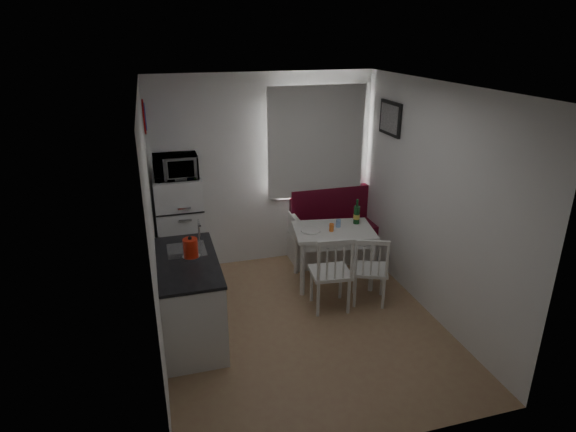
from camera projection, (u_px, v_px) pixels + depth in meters
name	position (u px, v px, depth m)	size (l,w,h in m)	color
floor	(302.00, 324.00, 5.39)	(3.00, 3.50, 0.02)	#9B7152
ceiling	(306.00, 86.00, 4.45)	(3.00, 3.50, 0.02)	white
wall_back	(264.00, 171.00, 6.49)	(3.00, 0.02, 2.60)	white
wall_front	(380.00, 304.00, 3.35)	(3.00, 0.02, 2.60)	white
wall_left	(153.00, 233.00, 4.53)	(0.02, 3.50, 2.60)	white
wall_right	(433.00, 203.00, 5.30)	(0.02, 3.50, 2.60)	white
window	(315.00, 145.00, 6.52)	(1.22, 0.06, 1.47)	white
curtain	(316.00, 142.00, 6.44)	(1.35, 0.02, 1.50)	white
kitchen_counter	(190.00, 298.00, 5.06)	(0.62, 1.32, 1.16)	white
wall_sign	(145.00, 117.00, 5.53)	(0.40, 0.40, 0.03)	#1B3BA5
picture_frame	(390.00, 118.00, 6.01)	(0.04, 0.52, 0.42)	black
bench	(339.00, 235.00, 6.89)	(1.41, 0.54, 1.01)	white
dining_table	(333.00, 235.00, 6.08)	(1.09, 0.84, 0.74)	white
chair_left	(334.00, 266.00, 5.44)	(0.49, 0.47, 0.51)	white
chair_right	(374.00, 264.00, 5.59)	(0.53, 0.53, 0.47)	white
fridge	(181.00, 231.00, 6.09)	(0.57, 0.57, 1.42)	white
microwave	(175.00, 167.00, 5.73)	(0.52, 0.35, 0.29)	white
kettle	(191.00, 248.00, 4.88)	(0.18, 0.18, 0.24)	red
wine_bottle	(357.00, 211.00, 6.17)	(0.08, 0.08, 0.33)	#15441E
drinking_glass_orange	(331.00, 227.00, 5.97)	(0.06, 0.06, 0.10)	orange
drinking_glass_blue	(338.00, 223.00, 6.09)	(0.06, 0.06, 0.10)	#8CB5EF
plate	(311.00, 230.00, 5.99)	(0.25, 0.25, 0.02)	white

